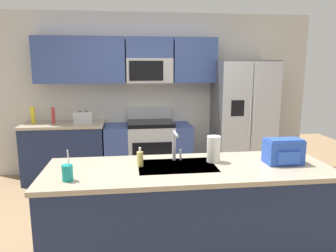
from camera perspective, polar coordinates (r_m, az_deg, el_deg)
The scene contains 14 objects.
ground_plane at distance 3.64m, azimuth 0.93°, elevation -18.34°, with size 9.00×9.00×0.00m, color #997A56.
kitchen_wall_unit at distance 5.24m, azimuth -3.80°, elevation 7.54°, with size 5.20×0.43×2.60m.
back_counter at distance 5.21m, azimuth -18.00°, elevation -4.38°, with size 1.23×0.63×0.90m.
range_oven at distance 5.13m, azimuth -3.52°, elevation -4.20°, with size 1.36×0.61×1.10m.
refrigerator at distance 5.27m, azimuth 13.27°, elevation 1.30°, with size 0.90×0.76×1.85m.
island_counter at distance 2.97m, azimuth 3.68°, elevation -15.57°, with size 2.49×0.84×0.90m.
toaster at distance 5.00m, azimuth -14.95°, elevation 1.48°, with size 0.28×0.16×0.18m.
pepper_mill at distance 5.13m, azimuth -19.90°, elevation 1.79°, with size 0.05×0.05×0.25m, color #B2332D.
bottle_yellow at distance 5.26m, azimuth -23.10°, elevation 1.81°, with size 0.07×0.07×0.25m, color yellow.
sink_faucet at distance 2.92m, azimuth 1.32°, elevation -3.13°, with size 0.08×0.21×0.28m.
drink_cup_teal at distance 2.57m, azimuth -17.60°, elevation -7.99°, with size 0.08×0.08×0.25m.
soap_dispenser at distance 2.80m, azimuth -5.05°, elevation -5.86°, with size 0.06×0.06×0.17m.
paper_towel_roll at distance 2.94m, azimuth 8.19°, elevation -4.11°, with size 0.12×0.12×0.24m, color white.
backpack at distance 3.04m, azimuth 20.02°, elevation -4.21°, with size 0.32×0.22×0.23m.
Camera 1 is at (-0.45, -3.14, 1.77)m, focal length 33.95 mm.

